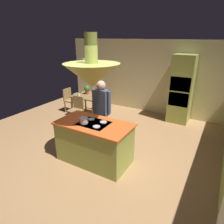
# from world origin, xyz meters

# --- Properties ---
(ground) EXTENTS (8.16, 8.16, 0.00)m
(ground) POSITION_xyz_m (0.00, 0.00, 0.00)
(ground) COLOR #AD7F51
(wall_back) EXTENTS (6.80, 0.10, 2.55)m
(wall_back) POSITION_xyz_m (0.00, 3.45, 1.27)
(wall_back) COLOR beige
(wall_back) RESTS_ON ground
(kitchen_island) EXTENTS (1.63, 0.88, 0.95)m
(kitchen_island) POSITION_xyz_m (0.00, -0.20, 0.47)
(kitchen_island) COLOR #939E42
(kitchen_island) RESTS_ON ground
(oven_tower) EXTENTS (0.66, 0.62, 2.15)m
(oven_tower) POSITION_xyz_m (1.10, 3.04, 1.07)
(oven_tower) COLOR #939E42
(oven_tower) RESTS_ON ground
(dining_table) EXTENTS (1.00, 0.86, 0.76)m
(dining_table) POSITION_xyz_m (-1.70, 1.90, 0.65)
(dining_table) COLOR olive
(dining_table) RESTS_ON ground
(person_at_island) EXTENTS (0.53, 0.22, 1.68)m
(person_at_island) POSITION_xyz_m (-0.26, 0.51, 0.96)
(person_at_island) COLOR tan
(person_at_island) RESTS_ON ground
(range_hood) EXTENTS (1.10, 1.10, 1.00)m
(range_hood) POSITION_xyz_m (0.00, -0.20, 1.98)
(range_hood) COLOR #939E42
(pendant_light_over_table) EXTENTS (0.32, 0.32, 0.82)m
(pendant_light_over_table) POSITION_xyz_m (-1.70, 1.90, 1.86)
(pendant_light_over_table) COLOR beige
(chair_facing_island) EXTENTS (0.40, 0.40, 0.87)m
(chair_facing_island) POSITION_xyz_m (-1.70, 1.25, 0.50)
(chair_facing_island) COLOR olive
(chair_facing_island) RESTS_ON ground
(chair_by_back_wall) EXTENTS (0.40, 0.40, 0.87)m
(chair_by_back_wall) POSITION_xyz_m (-1.70, 2.55, 0.50)
(chair_by_back_wall) COLOR olive
(chair_by_back_wall) RESTS_ON ground
(chair_at_corner) EXTENTS (0.40, 0.40, 0.87)m
(chair_at_corner) POSITION_xyz_m (-2.58, 1.90, 0.50)
(chair_at_corner) COLOR olive
(chair_at_corner) RESTS_ON ground
(potted_plant_on_table) EXTENTS (0.20, 0.20, 0.30)m
(potted_plant_on_table) POSITION_xyz_m (-1.84, 2.00, 0.93)
(potted_plant_on_table) COLOR #99382D
(potted_plant_on_table) RESTS_ON dining_table
(cup_on_table) EXTENTS (0.07, 0.07, 0.09)m
(cup_on_table) POSITION_xyz_m (-1.95, 1.68, 0.81)
(cup_on_table) COLOR white
(cup_on_table) RESTS_ON dining_table
(cooking_pot_on_cooktop) EXTENTS (0.18, 0.18, 0.12)m
(cooking_pot_on_cooktop) POSITION_xyz_m (-0.16, -0.33, 1.01)
(cooking_pot_on_cooktop) COLOR #B2B2B7
(cooking_pot_on_cooktop) RESTS_ON kitchen_island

